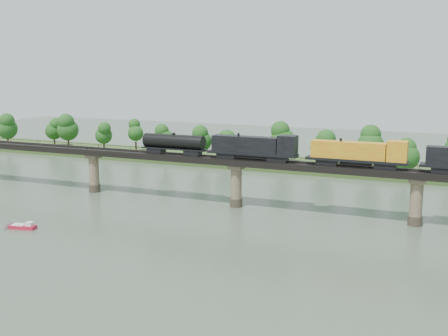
% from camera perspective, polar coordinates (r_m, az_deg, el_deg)
% --- Properties ---
extents(ground, '(400.00, 400.00, 0.00)m').
position_cam_1_polar(ground, '(106.09, -4.85, -7.63)').
color(ground, '#3A4A3A').
rests_on(ground, ground).
extents(far_bank, '(300.00, 24.00, 1.60)m').
position_cam_1_polar(far_bank, '(183.18, 7.65, 0.28)').
color(far_bank, '#2F481D').
rests_on(far_bank, ground).
extents(bridge, '(236.00, 30.00, 11.50)m').
position_cam_1_polar(bridge, '(131.01, 1.25, -1.62)').
color(bridge, '#473A2D').
rests_on(bridge, ground).
extents(bridge_superstructure, '(220.00, 4.90, 0.75)m').
position_cam_1_polar(bridge_superstructure, '(129.83, 1.26, 1.11)').
color(bridge_superstructure, black).
rests_on(bridge_superstructure, bridge).
extents(far_treeline, '(289.06, 17.54, 13.60)m').
position_cam_1_polar(far_treeline, '(180.04, 4.81, 2.75)').
color(far_treeline, '#382619').
rests_on(far_treeline, far_bank).
extents(freight_train, '(86.14, 3.36, 5.93)m').
position_cam_1_polar(freight_train, '(123.58, 9.79, 1.68)').
color(freight_train, black).
rests_on(freight_train, bridge).
extents(motorboat, '(5.58, 2.94, 1.49)m').
position_cam_1_polar(motorboat, '(121.63, -19.72, -5.60)').
color(motorboat, red).
rests_on(motorboat, ground).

